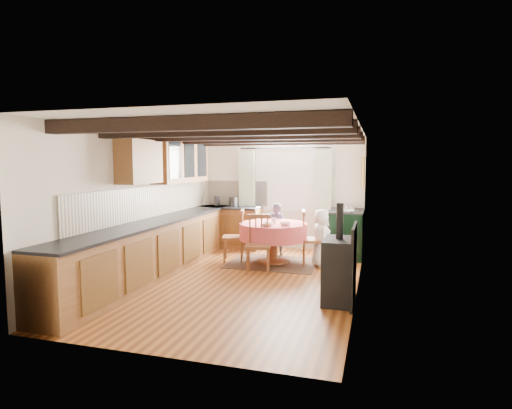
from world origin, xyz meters
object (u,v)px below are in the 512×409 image
(chair_right, at_px, (313,238))
(child_far, at_px, (276,229))
(chair_left, at_px, (233,235))
(cast_iron_stove, at_px, (339,253))
(cup, at_px, (274,221))
(aga_range, at_px, (346,233))
(chair_near, at_px, (258,244))
(dining_table, at_px, (273,243))
(child_right, at_px, (321,238))

(chair_right, relative_size, child_far, 0.95)
(chair_right, bearing_deg, chair_left, 83.43)
(cast_iron_stove, distance_m, cup, 2.34)
(aga_range, bearing_deg, chair_near, -128.81)
(dining_table, distance_m, chair_left, 0.79)
(chair_left, xyz_separation_m, child_far, (0.66, 0.77, 0.04))
(chair_near, bearing_deg, cup, 69.45)
(chair_near, relative_size, child_right, 0.95)
(child_right, xyz_separation_m, cup, (-0.88, -0.02, 0.29))
(aga_range, distance_m, cast_iron_stove, 2.87)
(dining_table, distance_m, chair_near, 0.73)
(dining_table, distance_m, chair_right, 0.75)
(aga_range, xyz_separation_m, child_far, (-1.39, -0.24, 0.06))
(child_right, bearing_deg, aga_range, -41.61)
(chair_left, height_order, cup, chair_left)
(dining_table, bearing_deg, cast_iron_stove, -53.85)
(child_right, relative_size, cup, 9.96)
(cast_iron_stove, relative_size, child_far, 1.26)
(child_far, bearing_deg, cup, 94.98)
(cast_iron_stove, bearing_deg, chair_near, 141.48)
(chair_right, relative_size, child_right, 0.97)
(chair_right, relative_size, cast_iron_stove, 0.76)
(dining_table, height_order, chair_right, chair_right)
(chair_left, relative_size, aga_range, 0.96)
(chair_near, xyz_separation_m, child_far, (-0.03, 1.45, 0.04))
(chair_left, xyz_separation_m, cup, (0.79, 0.04, 0.31))
(chair_left, distance_m, chair_right, 1.52)
(chair_near, distance_m, cup, 0.79)
(dining_table, distance_m, cup, 0.43)
(chair_left, xyz_separation_m, cast_iron_stove, (2.16, -1.85, 0.18))
(chair_left, relative_size, chair_right, 0.98)
(cup, bearing_deg, chair_near, -98.47)
(chair_right, xyz_separation_m, cup, (-0.72, -0.07, 0.30))
(chair_near, height_order, cup, chair_near)
(child_far, bearing_deg, dining_table, 93.66)
(aga_range, relative_size, cup, 9.86)
(child_far, distance_m, cup, 0.79)
(dining_table, relative_size, cast_iron_stove, 0.94)
(chair_left, distance_m, child_right, 1.67)
(chair_left, height_order, child_right, child_right)
(chair_right, height_order, cup, chair_right)
(aga_range, bearing_deg, chair_left, -153.61)
(chair_left, xyz_separation_m, child_right, (1.67, 0.07, 0.03))
(cast_iron_stove, bearing_deg, child_far, 119.73)
(child_far, height_order, cup, child_far)
(chair_near, height_order, chair_left, chair_near)
(chair_right, height_order, aga_range, chair_right)
(chair_left, distance_m, child_far, 1.02)
(cup, bearing_deg, aga_range, 37.75)
(cast_iron_stove, relative_size, child_right, 1.28)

